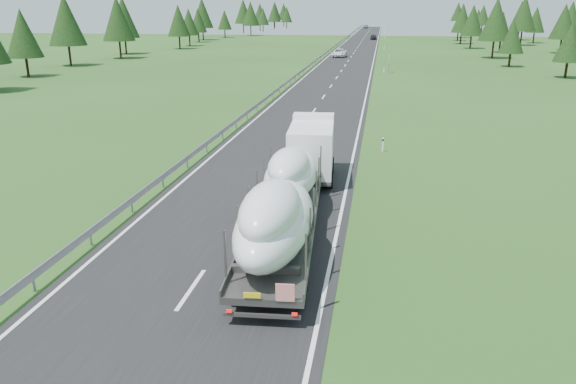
% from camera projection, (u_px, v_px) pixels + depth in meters
% --- Properties ---
extents(road_surface, '(10.00, 400.00, 0.02)m').
position_uv_depth(road_surface, '(349.00, 60.00, 104.81)').
color(road_surface, black).
rests_on(road_surface, ground).
extents(guardrail, '(0.10, 400.00, 0.76)m').
position_uv_depth(guardrail, '(321.00, 57.00, 105.39)').
color(guardrail, slate).
rests_on(guardrail, ground).
extents(marker_posts, '(0.13, 350.08, 1.00)m').
position_uv_depth(marker_posts, '(384.00, 41.00, 155.21)').
color(marker_posts, silver).
rests_on(marker_posts, ground).
extents(highway_sign, '(0.08, 0.90, 2.60)m').
position_uv_depth(highway_sign, '(389.00, 60.00, 84.40)').
color(highway_sign, slate).
rests_on(highway_sign, ground).
extents(tree_line_right, '(27.80, 330.03, 12.38)m').
position_uv_depth(tree_line_right, '(557.00, 21.00, 111.69)').
color(tree_line_right, black).
rests_on(tree_line_right, ground).
extents(tree_line_left, '(15.08, 330.06, 12.56)m').
position_uv_depth(tree_line_left, '(191.00, 17.00, 149.58)').
color(tree_line_left, black).
rests_on(tree_line_left, ground).
extents(boat_truck, '(3.48, 18.54, 3.76)m').
position_uv_depth(boat_truck, '(291.00, 185.00, 24.39)').
color(boat_truck, white).
rests_on(boat_truck, ground).
extents(distant_van, '(2.79, 5.86, 1.61)m').
position_uv_depth(distant_van, '(339.00, 53.00, 111.54)').
color(distant_van, white).
rests_on(distant_van, ground).
extents(distant_car_dark, '(2.21, 4.79, 1.59)m').
position_uv_depth(distant_car_dark, '(373.00, 37.00, 172.95)').
color(distant_car_dark, black).
rests_on(distant_car_dark, ground).
extents(distant_car_blue, '(1.98, 4.91, 1.58)m').
position_uv_depth(distant_car_blue, '(366.00, 27.00, 269.34)').
color(distant_car_blue, '#1B2F4E').
rests_on(distant_car_blue, ground).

